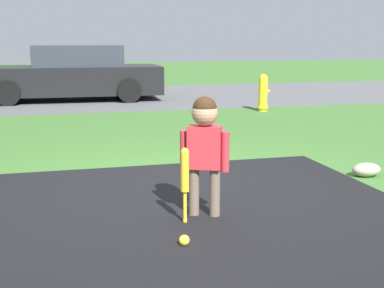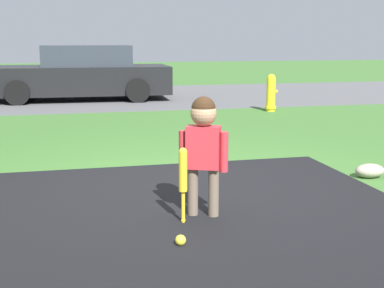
# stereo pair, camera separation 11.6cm
# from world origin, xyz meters

# --- Properties ---
(ground_plane) EXTENTS (60.00, 60.00, 0.00)m
(ground_plane) POSITION_xyz_m (0.00, 0.00, 0.00)
(ground_plane) COLOR #3D6B2D
(street_strip) EXTENTS (40.00, 6.00, 0.01)m
(street_strip) POSITION_xyz_m (0.00, 8.77, 0.00)
(street_strip) COLOR #59595B
(street_strip) RESTS_ON ground
(child) EXTENTS (0.38, 0.25, 1.00)m
(child) POSITION_xyz_m (-0.03, -0.91, 0.65)
(child) COLOR #6B5B4C
(child) RESTS_ON ground
(baseball_bat) EXTENTS (0.07, 0.07, 0.62)m
(baseball_bat) POSITION_xyz_m (-0.23, -1.04, 0.40)
(baseball_bat) COLOR yellow
(baseball_bat) RESTS_ON ground
(sports_ball) EXTENTS (0.08, 0.08, 0.08)m
(sports_ball) POSITION_xyz_m (-0.36, -1.51, 0.04)
(sports_ball) COLOR yellow
(sports_ball) RESTS_ON ground
(fire_hydrant) EXTENTS (0.25, 0.23, 0.76)m
(fire_hydrant) POSITION_xyz_m (2.99, 5.19, 0.37)
(fire_hydrant) COLOR yellow
(fire_hydrant) RESTS_ON ground
(parked_car) EXTENTS (4.42, 2.10, 1.32)m
(parked_car) POSITION_xyz_m (-0.72, 8.33, 0.62)
(parked_car) COLOR black
(parked_car) RESTS_ON ground
(edging_rock) EXTENTS (0.32, 0.22, 0.15)m
(edging_rock) POSITION_xyz_m (2.02, -0.10, 0.07)
(edging_rock) COLOR #9E937F
(edging_rock) RESTS_ON ground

